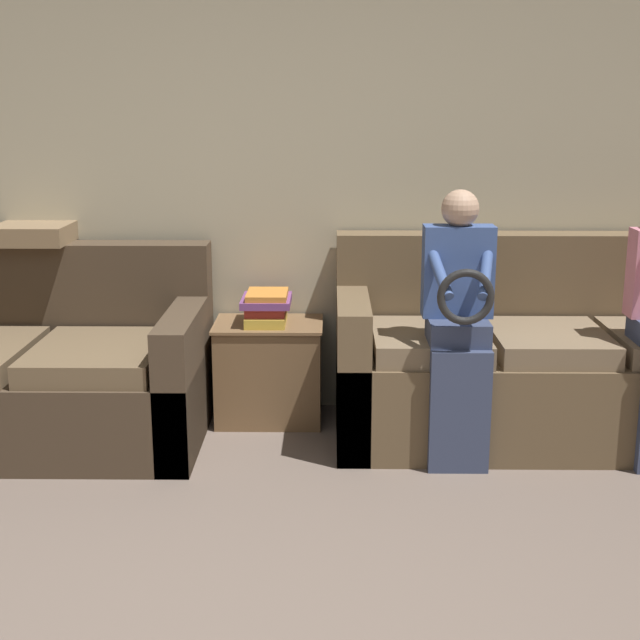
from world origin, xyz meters
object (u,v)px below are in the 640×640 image
(couch_main, at_px, (540,367))
(book_stack, at_px, (266,307))
(throw_pillow, at_px, (34,233))
(side_shelf, at_px, (269,370))
(couch_side, at_px, (43,375))
(child_left_seated, at_px, (459,317))

(couch_main, distance_m, book_stack, 1.45)
(couch_main, height_order, throw_pillow, throw_pillow)
(couch_main, bearing_deg, throw_pillow, 174.18)
(side_shelf, relative_size, book_stack, 1.83)
(couch_main, bearing_deg, book_stack, 172.76)
(book_stack, relative_size, throw_pillow, 0.81)
(couch_side, distance_m, book_stack, 1.19)
(couch_side, bearing_deg, child_left_seated, -8.05)
(child_left_seated, relative_size, book_stack, 4.11)
(couch_main, xyz_separation_m, book_stack, (-1.42, 0.18, 0.27))
(couch_side, bearing_deg, book_stack, 12.72)
(child_left_seated, distance_m, throw_pillow, 2.28)
(child_left_seated, distance_m, side_shelf, 1.16)
(couch_side, bearing_deg, couch_main, 1.68)
(book_stack, bearing_deg, couch_side, -167.28)
(couch_main, height_order, couch_side, couch_main)
(couch_side, xyz_separation_m, throw_pillow, (-0.11, 0.34, 0.68))
(book_stack, xyz_separation_m, throw_pillow, (-1.23, 0.09, 0.38))
(child_left_seated, bearing_deg, couch_side, 171.95)
(child_left_seated, xyz_separation_m, throw_pillow, (-2.17, 0.64, 0.30))
(child_left_seated, bearing_deg, side_shelf, 149.17)
(child_left_seated, bearing_deg, book_stack, 149.76)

